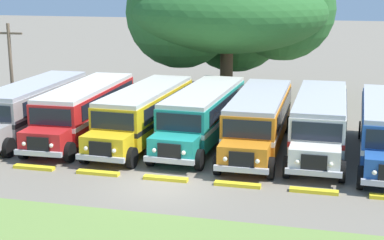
# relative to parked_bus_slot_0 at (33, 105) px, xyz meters

# --- Properties ---
(ground_plane) EXTENTS (220.00, 220.00, 0.00)m
(ground_plane) POSITION_rel_parked_bus_slot_0_xyz_m (9.79, -6.93, -1.58)
(ground_plane) COLOR slate
(parked_bus_slot_0) EXTENTS (2.82, 10.86, 2.82)m
(parked_bus_slot_0) POSITION_rel_parked_bus_slot_0_xyz_m (0.00, 0.00, 0.00)
(parked_bus_slot_0) COLOR #9E9993
(parked_bus_slot_0) RESTS_ON ground_plane
(parked_bus_slot_1) EXTENTS (2.93, 10.87, 2.82)m
(parked_bus_slot_1) POSITION_rel_parked_bus_slot_0_xyz_m (3.22, -0.01, 0.00)
(parked_bus_slot_1) COLOR red
(parked_bus_slot_1) RESTS_ON ground_plane
(parked_bus_slot_2) EXTENTS (3.06, 10.89, 2.82)m
(parked_bus_slot_2) POSITION_rel_parked_bus_slot_0_xyz_m (6.78, -0.06, 0.00)
(parked_bus_slot_2) COLOR yellow
(parked_bus_slot_2) RESTS_ON ground_plane
(parked_bus_slot_3) EXTENTS (3.09, 10.89, 2.82)m
(parked_bus_slot_3) POSITION_rel_parked_bus_slot_0_xyz_m (9.94, 0.40, 0.00)
(parked_bus_slot_3) COLOR teal
(parked_bus_slot_3) RESTS_ON ground_plane
(parked_bus_slot_4) EXTENTS (2.70, 10.84, 2.82)m
(parked_bus_slot_4) POSITION_rel_parked_bus_slot_0_xyz_m (13.05, -0.07, 0.00)
(parked_bus_slot_4) COLOR orange
(parked_bus_slot_4) RESTS_ON ground_plane
(parked_bus_slot_5) EXTENTS (2.75, 10.85, 2.82)m
(parked_bus_slot_5) POSITION_rel_parked_bus_slot_0_xyz_m (16.16, 0.24, 0.00)
(parked_bus_slot_5) COLOR silver
(parked_bus_slot_5) RESTS_ON ground_plane
(curb_wheelstop_1) EXTENTS (2.00, 0.36, 0.15)m
(curb_wheelstop_1) POSITION_rel_parked_bus_slot_0_xyz_m (3.39, -6.25, -1.51)
(curb_wheelstop_1) COLOR yellow
(curb_wheelstop_1) RESTS_ON ground_plane
(curb_wheelstop_2) EXTENTS (2.00, 0.36, 0.15)m
(curb_wheelstop_2) POSITION_rel_parked_bus_slot_0_xyz_m (6.59, -6.25, -1.51)
(curb_wheelstop_2) COLOR yellow
(curb_wheelstop_2) RESTS_ON ground_plane
(curb_wheelstop_3) EXTENTS (2.00, 0.36, 0.15)m
(curb_wheelstop_3) POSITION_rel_parked_bus_slot_0_xyz_m (9.79, -6.25, -1.51)
(curb_wheelstop_3) COLOR yellow
(curb_wheelstop_3) RESTS_ON ground_plane
(curb_wheelstop_4) EXTENTS (2.00, 0.36, 0.15)m
(curb_wheelstop_4) POSITION_rel_parked_bus_slot_0_xyz_m (12.99, -6.25, -1.51)
(curb_wheelstop_4) COLOR yellow
(curb_wheelstop_4) RESTS_ON ground_plane
(curb_wheelstop_5) EXTENTS (2.00, 0.36, 0.15)m
(curb_wheelstop_5) POSITION_rel_parked_bus_slot_0_xyz_m (16.19, -6.25, -1.51)
(curb_wheelstop_5) COLOR yellow
(curb_wheelstop_5) RESTS_ON ground_plane
(broad_shade_tree) EXTENTS (14.45, 14.07, 10.28)m
(broad_shade_tree) POSITION_rel_parked_bus_slot_0_xyz_m (9.21, 12.00, 4.70)
(broad_shade_tree) COLOR brown
(broad_shade_tree) RESTS_ON ground_plane
(utility_pole) EXTENTS (1.80, 0.20, 6.06)m
(utility_pole) POSITION_rel_parked_bus_slot_0_xyz_m (-2.47, 1.97, 1.68)
(utility_pole) COLOR brown
(utility_pole) RESTS_ON ground_plane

